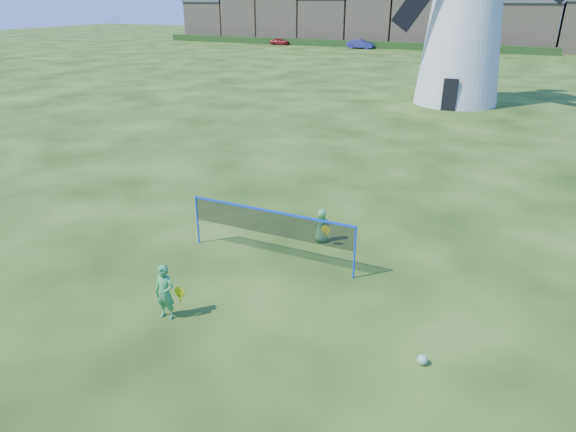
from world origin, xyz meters
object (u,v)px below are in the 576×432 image
at_px(windmill, 466,13).
at_px(play_ball, 422,360).
at_px(player_boy, 322,226).
at_px(badminton_net, 270,224).
at_px(car_right, 360,44).
at_px(car_left, 280,41).
at_px(player_girl, 165,292).

xyz_separation_m(windmill, play_ball, (3.51, -29.14, -5.93)).
bearing_deg(player_boy, windmill, -112.10).
xyz_separation_m(badminton_net, player_boy, (0.90, 1.68, -0.60)).
relative_size(badminton_net, car_right, 1.28).
distance_m(badminton_net, play_ball, 5.69).
bearing_deg(badminton_net, play_ball, -29.01).
height_order(windmill, car_right, windmill).
distance_m(player_boy, play_ball, 5.95).
relative_size(play_ball, car_left, 0.07).
bearing_deg(car_right, player_boy, -163.62).
xyz_separation_m(play_ball, car_left, (-36.16, 67.48, 0.43)).
xyz_separation_m(windmill, car_left, (-32.64, 38.34, -5.50)).
bearing_deg(play_ball, car_left, 118.18).
bearing_deg(windmill, play_ball, -83.12).
bearing_deg(player_boy, play_ball, 111.24).
xyz_separation_m(windmill, player_girl, (-2.30, -30.04, -5.35)).
bearing_deg(car_left, badminton_net, -158.72).
bearing_deg(windmill, badminton_net, -92.98).
bearing_deg(play_ball, badminton_net, 150.99).
bearing_deg(player_girl, car_left, 111.49).
xyz_separation_m(windmill, car_right, (-18.92, 37.68, -5.39)).
height_order(windmill, player_boy, windmill).
distance_m(player_boy, car_right, 65.09).
bearing_deg(badminton_net, car_left, 115.77).
relative_size(badminton_net, car_left, 1.59).
height_order(player_boy, play_ball, player_boy).
distance_m(badminton_net, player_girl, 3.75).
xyz_separation_m(play_ball, car_right, (-22.43, 66.82, 0.54)).
relative_size(player_boy, play_ball, 4.86).
relative_size(player_boy, car_right, 0.27).
height_order(windmill, badminton_net, windmill).
bearing_deg(player_boy, car_right, -94.54).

